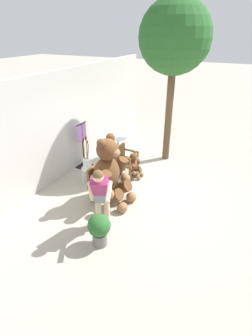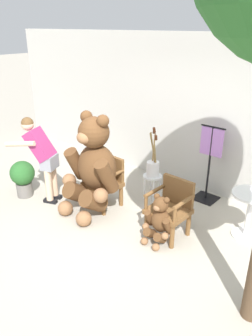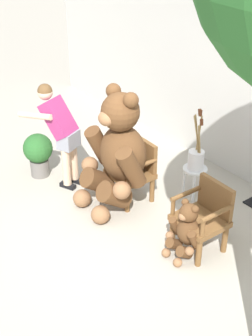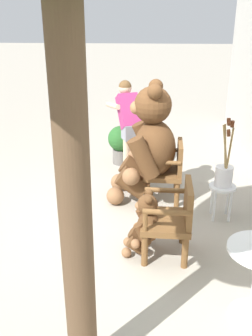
{
  "view_description": "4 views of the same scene",
  "coord_description": "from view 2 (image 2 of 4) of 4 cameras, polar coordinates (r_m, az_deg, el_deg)",
  "views": [
    {
      "loc": [
        -5.21,
        -2.16,
        3.72
      ],
      "look_at": [
        -0.23,
        0.25,
        0.75
      ],
      "focal_mm": 28.0,
      "sensor_mm": 36.0,
      "label": 1
    },
    {
      "loc": [
        2.9,
        -2.86,
        2.91
      ],
      "look_at": [
        -0.04,
        0.53,
        0.94
      ],
      "focal_mm": 35.0,
      "sensor_mm": 36.0,
      "label": 2
    },
    {
      "loc": [
        3.65,
        -2.71,
        3.73
      ],
      "look_at": [
        -0.23,
        0.25,
        0.85
      ],
      "focal_mm": 50.0,
      "sensor_mm": 36.0,
      "label": 3
    },
    {
      "loc": [
        4.19,
        0.45,
        2.49
      ],
      "look_at": [
        0.08,
        0.18,
        0.78
      ],
      "focal_mm": 40.0,
      "sensor_mm": 36.0,
      "label": 4
    }
  ],
  "objects": [
    {
      "name": "back_wall",
      "position": [
        6.19,
        11.85,
        9.17
      ],
      "size": [
        10.0,
        0.16,
        2.8
      ],
      "primitive_type": "cube",
      "color": "beige",
      "rests_on": "ground"
    },
    {
      "name": "ground_plane",
      "position": [
        5.01,
        -3.69,
        -11.83
      ],
      "size": [
        60.0,
        60.0,
        0.0
      ],
      "primitive_type": "plane",
      "color": "#A8A091"
    },
    {
      "name": "wooden_chair_right",
      "position": [
        4.87,
        7.82,
        -6.65
      ],
      "size": [
        0.57,
        0.53,
        0.86
      ],
      "color": "brown",
      "rests_on": "ground"
    },
    {
      "name": "brush_bucket",
      "position": [
        5.72,
        4.71,
        0.41
      ],
      "size": [
        0.22,
        0.22,
        0.89
      ],
      "color": "white",
      "rests_on": "white_stool"
    },
    {
      "name": "teddy_bear_large",
      "position": [
        5.29,
        -5.82,
        0.41
      ],
      "size": [
        1.01,
        0.96,
        1.68
      ],
      "color": "brown",
      "rests_on": "ground"
    },
    {
      "name": "potted_plant",
      "position": [
        6.19,
        -17.54,
        -1.37
      ],
      "size": [
        0.44,
        0.44,
        0.68
      ],
      "color": "slate",
      "rests_on": "ground"
    },
    {
      "name": "clothing_display_stand",
      "position": [
        5.84,
        14.32,
        1.0
      ],
      "size": [
        0.44,
        0.4,
        1.36
      ],
      "color": "black",
      "rests_on": "ground"
    },
    {
      "name": "white_stool",
      "position": [
        5.84,
        4.61,
        -2.23
      ],
      "size": [
        0.34,
        0.34,
        0.46
      ],
      "color": "silver",
      "rests_on": "ground"
    },
    {
      "name": "person_visitor",
      "position": [
        5.76,
        -14.49,
        2.58
      ],
      "size": [
        0.73,
        0.68,
        1.5
      ],
      "color": "black",
      "rests_on": "ground"
    },
    {
      "name": "wooden_chair_left",
      "position": [
        5.61,
        -3.62,
        -2.15
      ],
      "size": [
        0.58,
        0.54,
        0.86
      ],
      "color": "brown",
      "rests_on": "ground"
    },
    {
      "name": "teddy_bear_small",
      "position": [
        4.72,
        5.81,
        -8.99
      ],
      "size": [
        0.45,
        0.42,
        0.75
      ],
      "color": "brown",
      "rests_on": "ground"
    },
    {
      "name": "round_side_table",
      "position": [
        5.09,
        20.7,
        -6.86
      ],
      "size": [
        0.56,
        0.56,
        0.72
      ],
      "color": "white",
      "rests_on": "ground"
    }
  ]
}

